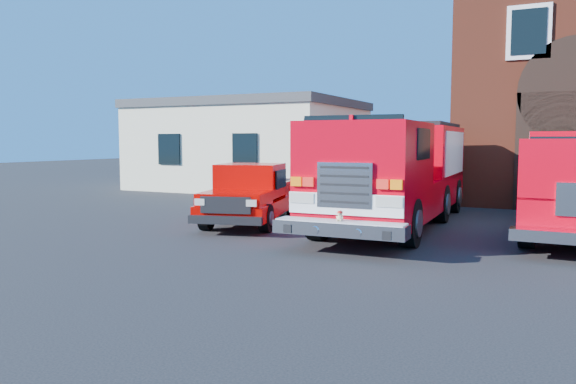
% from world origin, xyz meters
% --- Properties ---
extents(ground, '(100.00, 100.00, 0.00)m').
position_xyz_m(ground, '(0.00, 0.00, 0.00)').
color(ground, black).
rests_on(ground, ground).
extents(side_building, '(10.20, 8.20, 4.35)m').
position_xyz_m(side_building, '(-9.00, 13.00, 2.20)').
color(side_building, '#EAE4C6').
rests_on(side_building, ground).
extents(fire_engine, '(2.93, 9.65, 2.95)m').
position_xyz_m(fire_engine, '(0.99, 3.74, 1.53)').
color(fire_engine, black).
rests_on(fire_engine, ground).
extents(pickup_truck, '(3.09, 5.55, 1.72)m').
position_xyz_m(pickup_truck, '(-2.90, 2.42, 0.81)').
color(pickup_truck, black).
rests_on(pickup_truck, ground).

